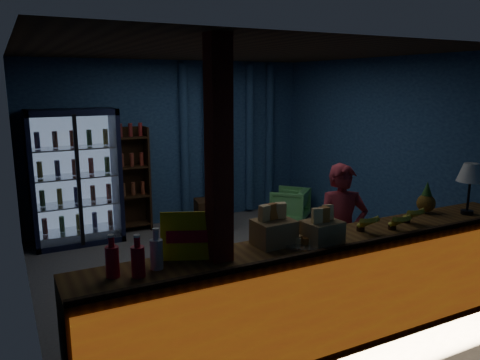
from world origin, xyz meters
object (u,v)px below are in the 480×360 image
object	(u,v)px
shopkeeper	(341,233)
pastry_tray	(308,240)
table_lamp	(471,175)
green_chair	(290,204)

from	to	relation	value
shopkeeper	pastry_tray	world-z (taller)	shopkeeper
shopkeeper	table_lamp	xyz separation A→B (m)	(1.09, -0.62, 0.63)
green_chair	table_lamp	bearing A→B (deg)	47.20
shopkeeper	table_lamp	bearing A→B (deg)	-6.04
shopkeeper	table_lamp	world-z (taller)	table_lamp
green_chair	table_lamp	distance (m)	3.50
pastry_tray	green_chair	bearing A→B (deg)	58.60
pastry_tray	table_lamp	world-z (taller)	table_lamp
pastry_tray	table_lamp	bearing A→B (deg)	-0.51
table_lamp	pastry_tray	bearing A→B (deg)	179.49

